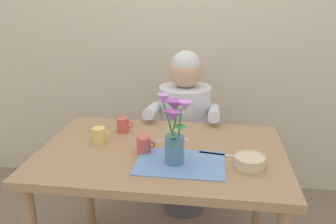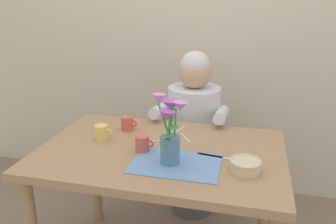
# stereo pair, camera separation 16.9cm
# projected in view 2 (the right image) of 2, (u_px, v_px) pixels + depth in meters

# --- Properties ---
(wood_panel_backdrop) EXTENTS (4.00, 0.10, 2.50)m
(wood_panel_backdrop) POSITION_uv_depth(u_px,v_px,m) (198.00, 25.00, 2.51)
(wood_panel_backdrop) COLOR beige
(wood_panel_backdrop) RESTS_ON ground_plane
(dining_table) EXTENTS (1.20, 0.80, 0.74)m
(dining_table) POSITION_uv_depth(u_px,v_px,m) (161.00, 167.00, 1.74)
(dining_table) COLOR #9E7A56
(dining_table) RESTS_ON ground_plane
(seated_person) EXTENTS (0.45, 0.47, 1.14)m
(seated_person) POSITION_uv_depth(u_px,v_px,m) (193.00, 136.00, 2.32)
(seated_person) COLOR #4C4C56
(seated_person) RESTS_ON ground_plane
(striped_placemat) EXTENTS (0.40, 0.28, 0.00)m
(striped_placemat) POSITION_uv_depth(u_px,v_px,m) (176.00, 163.00, 1.56)
(striped_placemat) COLOR #6B93D1
(striped_placemat) RESTS_ON dining_table
(flower_vase) EXTENTS (0.17, 0.22, 0.32)m
(flower_vase) POSITION_uv_depth(u_px,v_px,m) (170.00, 130.00, 1.52)
(flower_vase) COLOR teal
(flower_vase) RESTS_ON dining_table
(ceramic_bowl) EXTENTS (0.14, 0.14, 0.06)m
(ceramic_bowl) POSITION_uv_depth(u_px,v_px,m) (245.00, 165.00, 1.49)
(ceramic_bowl) COLOR beige
(ceramic_bowl) RESTS_ON dining_table
(dinner_knife) EXTENTS (0.19, 0.04, 0.00)m
(dinner_knife) POSITION_uv_depth(u_px,v_px,m) (217.00, 157.00, 1.63)
(dinner_knife) COLOR silver
(dinner_knife) RESTS_ON dining_table
(ceramic_mug) EXTENTS (0.09, 0.07, 0.08)m
(ceramic_mug) POSITION_uv_depth(u_px,v_px,m) (142.00, 144.00, 1.68)
(ceramic_mug) COLOR #CC564C
(ceramic_mug) RESTS_ON dining_table
(tea_cup) EXTENTS (0.09, 0.07, 0.08)m
(tea_cup) POSITION_uv_depth(u_px,v_px,m) (127.00, 123.00, 1.94)
(tea_cup) COLOR #CC564C
(tea_cup) RESTS_ON dining_table
(coffee_cup) EXTENTS (0.09, 0.07, 0.08)m
(coffee_cup) POSITION_uv_depth(u_px,v_px,m) (102.00, 133.00, 1.81)
(coffee_cup) COLOR #E5C666
(coffee_cup) RESTS_ON dining_table
(spoon_0) EXTENTS (0.08, 0.11, 0.01)m
(spoon_0) POSITION_uv_depth(u_px,v_px,m) (184.00, 137.00, 1.85)
(spoon_0) COLOR silver
(spoon_0) RESTS_ON dining_table
(spoon_1) EXTENTS (0.04, 0.12, 0.01)m
(spoon_1) POSITION_uv_depth(u_px,v_px,m) (179.00, 131.00, 1.94)
(spoon_1) COLOR silver
(spoon_1) RESTS_ON dining_table
(spoon_2) EXTENTS (0.11, 0.07, 0.01)m
(spoon_2) POSITION_uv_depth(u_px,v_px,m) (158.00, 141.00, 1.80)
(spoon_2) COLOR silver
(spoon_2) RESTS_ON dining_table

